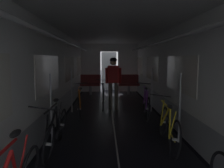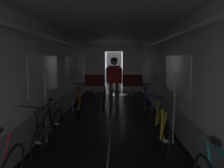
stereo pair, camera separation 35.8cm
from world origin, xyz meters
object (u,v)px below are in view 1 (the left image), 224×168
(bench_seat_far_left, at_px, (90,83))
(bicycle_orange, at_px, (79,104))
(bench_seat_far_right, at_px, (129,83))
(bicycle_silver_in_aisle, at_px, (103,97))
(bicycle_black, at_px, (56,131))
(bicycle_yellow, at_px, (168,127))
(person_cyclist_aisle, at_px, (113,78))
(bicycle_purple, at_px, (146,103))

(bench_seat_far_left, bearing_deg, bicycle_orange, -91.01)
(bench_seat_far_right, distance_m, bicycle_silver_in_aisle, 3.05)
(bench_seat_far_right, relative_size, bicycle_black, 0.58)
(bicycle_yellow, relative_size, bicycle_silver_in_aisle, 1.00)
(bicycle_black, bearing_deg, bicycle_silver_in_aisle, 76.48)
(bicycle_orange, xyz_separation_m, person_cyclist_aisle, (1.03, 0.84, 0.69))
(bicycle_black, distance_m, person_cyclist_aisle, 3.50)
(bench_seat_far_left, distance_m, bicycle_silver_in_aisle, 2.88)
(bench_seat_far_right, relative_size, bicycle_orange, 0.58)
(bench_seat_far_left, height_order, bicycle_purple, bench_seat_far_left)
(bench_seat_far_left, height_order, person_cyclist_aisle, person_cyclist_aisle)
(bench_seat_far_right, bearing_deg, bench_seat_far_left, 180.00)
(bench_seat_far_right, distance_m, bicycle_yellow, 6.19)
(bicycle_silver_in_aisle, bearing_deg, bench_seat_far_right, 67.24)
(bench_seat_far_right, relative_size, bicycle_yellow, 0.58)
(bicycle_purple, bearing_deg, bicycle_yellow, -89.95)
(bench_seat_far_right, distance_m, person_cyclist_aisle, 3.22)
(bench_seat_far_right, height_order, bicycle_yellow, same)
(bicycle_black, relative_size, person_cyclist_aisle, 0.98)
(bicycle_yellow, bearing_deg, bench_seat_far_right, 90.87)
(bicycle_purple, height_order, person_cyclist_aisle, person_cyclist_aisle)
(bench_seat_far_left, bearing_deg, bicycle_black, -91.97)
(bicycle_yellow, bearing_deg, bicycle_purple, 90.05)
(bicycle_yellow, distance_m, bicycle_black, 2.11)
(bicycle_black, distance_m, bicycle_purple, 3.16)
(bicycle_orange, height_order, bicycle_black, bicycle_black)
(bench_seat_far_left, bearing_deg, bicycle_purple, -64.35)
(bicycle_orange, bearing_deg, person_cyclist_aisle, 39.27)
(bicycle_orange, distance_m, bicycle_purple, 1.96)
(person_cyclist_aisle, bearing_deg, bench_seat_far_left, 107.34)
(bicycle_orange, bearing_deg, bench_seat_far_right, 64.46)
(bicycle_yellow, bearing_deg, bicycle_silver_in_aisle, 110.61)
(bicycle_silver_in_aisle, bearing_deg, bench_seat_far_left, 102.52)
(bicycle_purple, bearing_deg, bench_seat_far_right, 91.34)
(bicycle_black, bearing_deg, bench_seat_far_right, 72.24)
(bicycle_yellow, height_order, bicycle_purple, bicycle_yellow)
(bicycle_orange, relative_size, bicycle_black, 1.00)
(bicycle_yellow, bearing_deg, bicycle_orange, 130.81)
(bicycle_orange, distance_m, bicycle_silver_in_aisle, 1.30)
(bench_seat_far_left, height_order, bench_seat_far_right, same)
(bench_seat_far_right, bearing_deg, bicycle_orange, -115.54)
(bicycle_silver_in_aisle, bearing_deg, bicycle_orange, -122.04)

